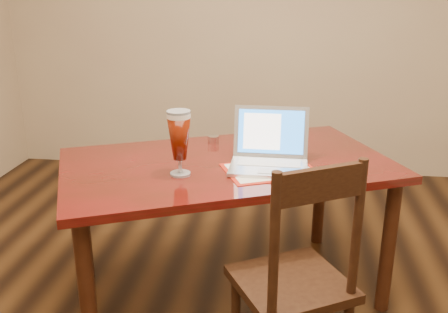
# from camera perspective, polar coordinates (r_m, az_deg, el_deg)

# --- Properties ---
(dining_table) EXTENTS (1.80, 1.45, 1.04)m
(dining_table) POSITION_cam_1_polar(r_m,az_deg,el_deg) (2.46, 0.37, -2.29)
(dining_table) COLOR #550B0B
(dining_table) RESTS_ON ground
(dining_chair) EXTENTS (0.56, 0.55, 0.99)m
(dining_chair) POSITION_cam_1_polar(r_m,az_deg,el_deg) (2.02, 8.21, -13.88)
(dining_chair) COLOR black
(dining_chair) RESTS_ON ground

